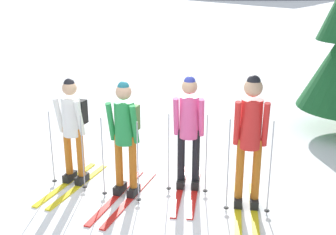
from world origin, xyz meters
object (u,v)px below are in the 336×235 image
skier_in_white (73,126)px  skier_in_red (250,134)px  skier_in_pink (189,127)px  skier_in_green (125,133)px

skier_in_white → skier_in_red: size_ratio=0.89×
skier_in_pink → skier_in_white: bearing=-161.9°
skier_in_red → skier_in_green: bearing=-167.9°
skier_in_green → skier_in_pink: bearing=37.2°
skier_in_white → skier_in_pink: size_ratio=0.96×
skier_in_green → skier_in_red: (1.68, 0.36, 0.12)m
skier_in_green → skier_in_pink: 0.93m
skier_in_green → skier_in_red: 1.72m
skier_in_white → skier_in_red: bearing=7.4°
skier_in_white → skier_in_green: 0.91m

